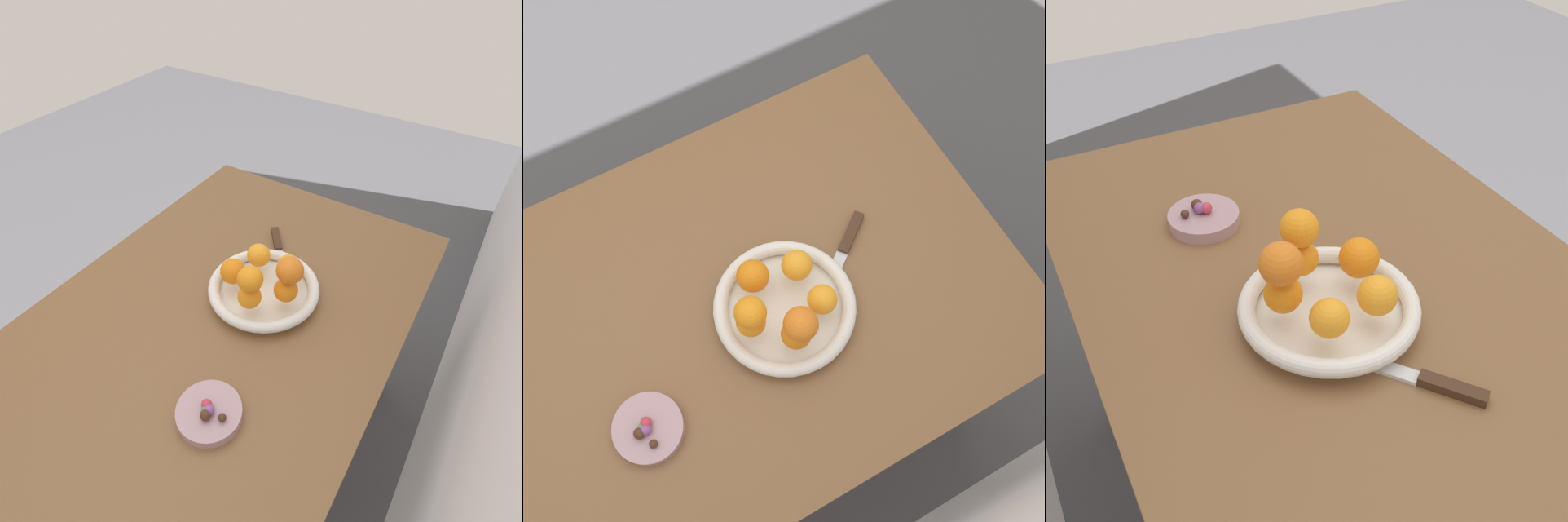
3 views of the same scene
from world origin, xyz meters
The scene contains 17 objects.
ground_plane centered at (0.00, 0.00, 0.00)m, with size 6.00×6.00×0.00m, color #4C4C51.
dining_table centered at (0.00, 0.00, 0.65)m, with size 1.10×0.76×0.74m.
fruit_bowl centered at (-0.10, 0.06, 0.76)m, with size 0.26×0.26×0.04m.
candy_dish centered at (0.21, 0.13, 0.75)m, with size 0.12×0.12×0.02m, color #B28C99.
orange_0 centered at (-0.15, 0.01, 0.81)m, with size 0.06×0.06×0.06m, color orange.
orange_1 centered at (-0.07, -0.01, 0.81)m, with size 0.06×0.06×0.06m, color orange.
orange_2 centered at (-0.03, 0.06, 0.81)m, with size 0.05×0.05×0.05m, color orange.
orange_3 centered at (-0.09, 0.12, 0.81)m, with size 0.05×0.05×0.05m, color orange.
orange_4 centered at (-0.16, 0.09, 0.81)m, with size 0.05×0.05×0.05m, color orange.
orange_5 centered at (-0.09, 0.12, 0.86)m, with size 0.06×0.06×0.06m, color orange.
orange_6 centered at (-0.03, 0.07, 0.86)m, with size 0.06×0.06×0.06m, color orange.
candy_ball_0 centered at (0.22, 0.13, 0.77)m, with size 0.02×0.02×0.02m, color #472819.
candy_ball_1 centered at (0.20, 0.12, 0.77)m, with size 0.02×0.02×0.02m, color #C6384C.
candy_ball_2 centered at (0.21, 0.16, 0.77)m, with size 0.01×0.01×0.01m, color #472819.
candy_ball_3 centered at (0.21, 0.13, 0.77)m, with size 0.02×0.02×0.02m, color #8C4C99.
candy_ball_4 centered at (0.21, 0.13, 0.77)m, with size 0.02×0.02×0.02m, color #4C9947.
knife centered at (-0.24, 0.02, 0.75)m, with size 0.22×0.17×0.01m.
Camera 2 is at (0.09, 0.40, 1.88)m, focal length 45.00 mm.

